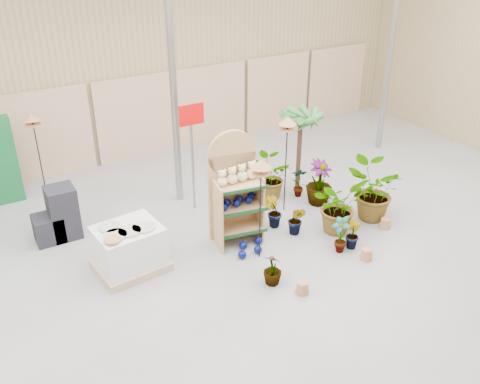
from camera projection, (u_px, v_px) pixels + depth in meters
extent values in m
cube|color=slate|center=(270.00, 293.00, 8.52)|extent=(15.00, 12.00, 0.10)
cube|color=#958059|center=(129.00, 65.00, 12.08)|extent=(15.00, 0.10, 4.50)
cylinder|color=gray|center=(390.00, 59.00, 12.54)|extent=(0.14, 0.14, 4.50)
cylinder|color=gray|center=(174.00, 95.00, 10.12)|extent=(0.14, 0.14, 4.50)
cube|color=tan|center=(49.00, 134.00, 11.68)|extent=(1.90, 0.06, 2.00)
cube|color=tan|center=(136.00, 119.00, 12.56)|extent=(1.90, 0.06, 2.00)
cube|color=tan|center=(211.00, 105.00, 13.44)|extent=(1.90, 0.06, 2.00)
cube|color=tan|center=(278.00, 93.00, 14.32)|extent=(1.90, 0.06, 2.00)
cube|color=tan|center=(336.00, 82.00, 15.20)|extent=(1.90, 0.06, 2.00)
cube|color=#AB7F53|center=(232.00, 196.00, 9.55)|extent=(0.87, 0.22, 1.65)
cylinder|color=#AB7F53|center=(232.00, 154.00, 9.17)|extent=(0.87, 0.22, 0.87)
cube|color=#AB7F53|center=(239.00, 228.00, 9.61)|extent=(0.90, 0.62, 0.04)
cube|color=#0F3819|center=(246.00, 234.00, 9.43)|extent=(0.83, 0.17, 0.06)
cube|color=#AB7F53|center=(239.00, 207.00, 9.41)|extent=(0.90, 0.62, 0.04)
cube|color=#0F3819|center=(246.00, 213.00, 9.22)|extent=(0.83, 0.17, 0.06)
cube|color=#AB7F53|center=(239.00, 185.00, 9.20)|extent=(0.90, 0.62, 0.04)
cube|color=#0F3819|center=(246.00, 190.00, 9.02)|extent=(0.83, 0.17, 0.06)
cube|color=#AB7F53|center=(218.00, 217.00, 9.27)|extent=(0.12, 0.48, 1.26)
cube|color=#AB7F53|center=(259.00, 206.00, 9.64)|extent=(0.12, 0.48, 1.26)
sphere|color=beige|center=(222.00, 182.00, 9.07)|extent=(0.17, 0.17, 0.17)
sphere|color=beige|center=(222.00, 174.00, 9.00)|extent=(0.14, 0.14, 0.14)
sphere|color=beige|center=(232.00, 179.00, 9.15)|extent=(0.18, 0.18, 0.18)
sphere|color=beige|center=(232.00, 171.00, 9.08)|extent=(0.14, 0.14, 0.14)
sphere|color=beige|center=(242.00, 176.00, 9.23)|extent=(0.19, 0.19, 0.19)
sphere|color=beige|center=(242.00, 168.00, 9.16)|extent=(0.14, 0.14, 0.14)
sphere|color=beige|center=(252.00, 173.00, 9.32)|extent=(0.20, 0.20, 0.20)
sphere|color=beige|center=(252.00, 165.00, 9.24)|extent=(0.14, 0.14, 0.14)
sphere|color=#050D57|center=(224.00, 207.00, 9.21)|extent=(0.15, 0.15, 0.15)
sphere|color=#050D57|center=(227.00, 202.00, 9.36)|extent=(0.15, 0.15, 0.15)
sphere|color=#050D57|center=(236.00, 203.00, 9.32)|extent=(0.15, 0.15, 0.15)
sphere|color=#050D57|center=(239.00, 199.00, 9.46)|extent=(0.15, 0.15, 0.15)
sphere|color=#050D57|center=(249.00, 200.00, 9.43)|extent=(0.15, 0.15, 0.15)
sphere|color=#050D57|center=(251.00, 196.00, 9.57)|extent=(0.15, 0.15, 0.15)
sphere|color=#050D57|center=(242.00, 255.00, 9.24)|extent=(0.15, 0.15, 0.15)
sphere|color=#050D57|center=(243.00, 245.00, 9.49)|extent=(0.15, 0.15, 0.15)
sphere|color=#050D57|center=(258.00, 250.00, 9.38)|extent=(0.15, 0.15, 0.15)
sphere|color=#050D57|center=(259.00, 241.00, 9.63)|extent=(0.15, 0.15, 0.15)
cube|color=tan|center=(131.00, 265.00, 8.98)|extent=(1.22, 1.05, 0.14)
cube|color=silver|center=(129.00, 245.00, 8.79)|extent=(1.11, 0.95, 0.66)
cylinder|color=#B4AB96|center=(115.00, 235.00, 8.42)|extent=(0.37, 0.37, 0.04)
cylinder|color=#B4AB96|center=(130.00, 231.00, 8.52)|extent=(0.37, 0.37, 0.04)
cylinder|color=#B4AB96|center=(144.00, 227.00, 8.63)|extent=(0.37, 0.37, 0.04)
cylinder|color=#B4AB96|center=(110.00, 227.00, 8.63)|extent=(0.37, 0.37, 0.04)
cube|color=black|center=(65.00, 224.00, 9.80)|extent=(0.50, 0.50, 0.50)
cube|color=black|center=(61.00, 200.00, 9.56)|extent=(0.50, 0.50, 0.50)
cube|color=black|center=(49.00, 228.00, 9.66)|extent=(0.50, 0.50, 0.50)
cylinder|color=gray|center=(192.00, 158.00, 10.32)|extent=(0.05, 0.05, 2.20)
cube|color=#C30808|center=(191.00, 115.00, 9.87)|extent=(0.50, 0.03, 0.40)
cylinder|color=black|center=(260.00, 217.00, 8.94)|extent=(0.02, 0.02, 1.62)
cylinder|color=#B37449|center=(261.00, 173.00, 8.56)|extent=(0.30, 0.30, 0.02)
cone|color=#B37449|center=(261.00, 164.00, 8.48)|extent=(0.34, 0.34, 0.14)
cylinder|color=black|center=(285.00, 171.00, 10.36)|extent=(0.02, 0.02, 1.73)
cylinder|color=#B37449|center=(287.00, 129.00, 9.95)|extent=(0.30, 0.30, 0.02)
cone|color=#B37449|center=(288.00, 121.00, 9.87)|extent=(0.34, 0.34, 0.14)
cylinder|color=black|center=(41.00, 163.00, 10.79)|extent=(0.02, 0.02, 1.65)
cylinder|color=#B37449|center=(33.00, 125.00, 10.41)|extent=(0.30, 0.30, 0.02)
cone|color=#B37449|center=(32.00, 116.00, 10.33)|extent=(0.34, 0.34, 0.14)
cylinder|color=#42291B|center=(299.00, 155.00, 11.31)|extent=(0.10, 0.10, 1.49)
imported|color=#2F742F|center=(297.00, 220.00, 9.83)|extent=(0.41, 0.42, 0.60)
imported|color=#2F742F|center=(338.00, 205.00, 9.86)|extent=(1.13, 1.04, 1.05)
imported|color=#2F742F|center=(319.00, 183.00, 10.80)|extent=(0.64, 0.64, 0.94)
imported|color=#2F742F|center=(299.00, 182.00, 11.13)|extent=(0.42, 0.37, 0.67)
imported|color=#2F742F|center=(273.00, 212.00, 10.08)|extent=(0.43, 0.43, 0.61)
imported|color=#2F742F|center=(269.00, 177.00, 11.05)|extent=(1.04, 1.07, 0.90)
imported|color=#2F742F|center=(273.00, 269.00, 8.53)|extent=(0.43, 0.43, 0.55)
imported|color=#2F742F|center=(340.00, 234.00, 9.31)|extent=(0.26, 0.38, 0.69)
imported|color=#2F742F|center=(352.00, 234.00, 9.47)|extent=(0.34, 0.37, 0.53)
imported|color=#2F742F|center=(371.00, 192.00, 10.21)|extent=(1.34, 1.37, 1.16)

